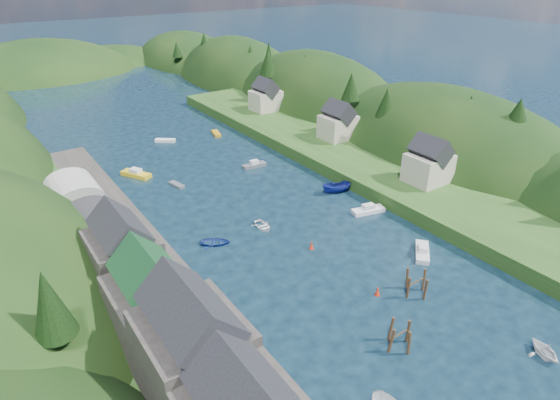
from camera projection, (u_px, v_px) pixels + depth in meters
ground at (215, 176)px, 89.93m from camera, size 600.00×600.00×0.00m
hillside_right at (316, 134)px, 134.39m from camera, size 36.00×245.56×48.00m
far_hills at (75, 95)px, 186.33m from camera, size 103.00×68.00×44.00m
hill_trees at (179, 103)px, 95.20m from camera, size 92.33×152.09×12.02m
quay_left at (152, 300)px, 55.35m from camera, size 12.00×110.00×2.00m
terrace_left_grass at (91, 321)px, 51.69m from camera, size 12.00×110.00×2.50m
quayside_buildings at (178, 335)px, 41.59m from camera, size 8.00×35.84×12.90m
boat_sheds at (85, 210)px, 66.31m from camera, size 7.00×21.00×7.50m
terrace_right at (348, 158)px, 94.70m from camera, size 16.00×120.00×2.40m
right_bank_cottages at (334, 123)px, 100.21m from camera, size 9.00×59.24×8.41m
piling_cluster_near at (400, 338)px, 49.41m from camera, size 3.08×2.88×3.70m
piling_cluster_far at (416, 285)px, 57.44m from camera, size 3.42×3.17×3.65m
channel_buoy_near at (378, 292)px, 57.56m from camera, size 0.70×0.70×1.10m
channel_buoy_far at (311, 246)px, 66.88m from camera, size 0.70×0.70×1.10m
moored_boats at (315, 240)px, 67.96m from camera, size 32.14×88.46×2.30m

